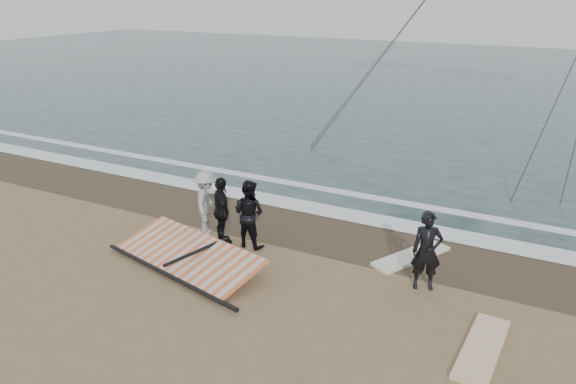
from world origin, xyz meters
The scene contains 10 objects.
ground centered at (0.00, 0.00, 0.00)m, with size 120.00×120.00×0.00m, color #8C704C.
sea centered at (0.00, 33.00, 0.01)m, with size 120.00×54.00×0.02m, color #233838.
wet_sand centered at (0.00, 4.50, 0.01)m, with size 120.00×2.80×0.01m, color #4C3D2B.
foam_near centered at (0.00, 5.90, 0.03)m, with size 120.00×0.90×0.01m, color white.
foam_far centered at (0.00, 7.60, 0.03)m, with size 120.00×0.45×0.01m, color white.
man_main centered at (2.41, 2.79, 0.91)m, with size 0.67×0.44×1.82m, color black.
board_white centered at (4.00, 1.02, 0.05)m, with size 0.63×2.26×0.09m, color silver.
board_cream centered at (1.75, 4.08, 0.05)m, with size 0.60×2.25×0.09m, color white.
trio_cluster centered at (-2.95, 2.79, 0.90)m, with size 2.41×1.49×1.81m.
sail_rig centered at (-2.97, 1.30, 0.20)m, with size 4.52×2.57×0.51m.
Camera 1 is at (4.95, -8.42, 6.37)m, focal length 35.00 mm.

